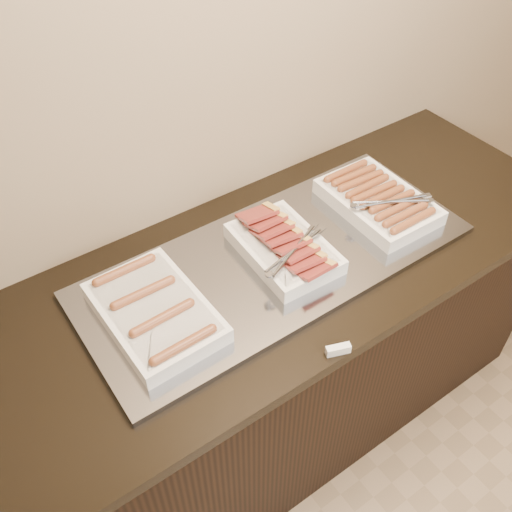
{
  "coord_description": "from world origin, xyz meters",
  "views": [
    {
      "loc": [
        -0.77,
        1.17,
        2.12
      ],
      "look_at": [
        -0.1,
        2.13,
        0.97
      ],
      "focal_mm": 40.0,
      "sensor_mm": 36.0,
      "label": 1
    }
  ],
  "objects_px": {
    "dish_right": "(379,200)",
    "counter": "(278,348)",
    "warming_tray": "(276,260)",
    "dish_center": "(284,247)",
    "dish_left": "(155,312)"
  },
  "relations": [
    {
      "from": "warming_tray",
      "to": "counter",
      "type": "bearing_deg",
      "value": 0.0
    },
    {
      "from": "warming_tray",
      "to": "dish_center",
      "type": "xyz_separation_m",
      "value": [
        0.03,
        -0.0,
        0.04
      ]
    },
    {
      "from": "counter",
      "to": "dish_right",
      "type": "bearing_deg",
      "value": -0.53
    },
    {
      "from": "counter",
      "to": "dish_center",
      "type": "xyz_separation_m",
      "value": [
        0.0,
        -0.0,
        0.5
      ]
    },
    {
      "from": "counter",
      "to": "warming_tray",
      "type": "distance_m",
      "value": 0.46
    },
    {
      "from": "counter",
      "to": "warming_tray",
      "type": "xyz_separation_m",
      "value": [
        -0.02,
        0.0,
        0.46
      ]
    },
    {
      "from": "dish_left",
      "to": "dish_right",
      "type": "height_order",
      "value": "dish_right"
    },
    {
      "from": "counter",
      "to": "dish_left",
      "type": "bearing_deg",
      "value": 180.0
    },
    {
      "from": "dish_center",
      "to": "dish_right",
      "type": "xyz_separation_m",
      "value": [
        0.39,
        0.0,
        -0.0
      ]
    },
    {
      "from": "warming_tray",
      "to": "dish_center",
      "type": "distance_m",
      "value": 0.05
    },
    {
      "from": "dish_center",
      "to": "dish_right",
      "type": "height_order",
      "value": "dish_center"
    },
    {
      "from": "warming_tray",
      "to": "dish_right",
      "type": "bearing_deg",
      "value": -0.5
    },
    {
      "from": "dish_right",
      "to": "warming_tray",
      "type": "bearing_deg",
      "value": -179.29
    },
    {
      "from": "warming_tray",
      "to": "dish_left",
      "type": "xyz_separation_m",
      "value": [
        -0.41,
        0.0,
        0.04
      ]
    },
    {
      "from": "dish_right",
      "to": "counter",
      "type": "bearing_deg",
      "value": -179.32
    }
  ]
}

